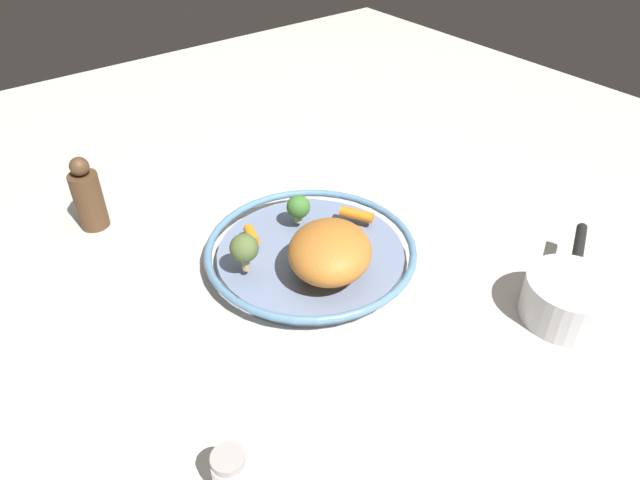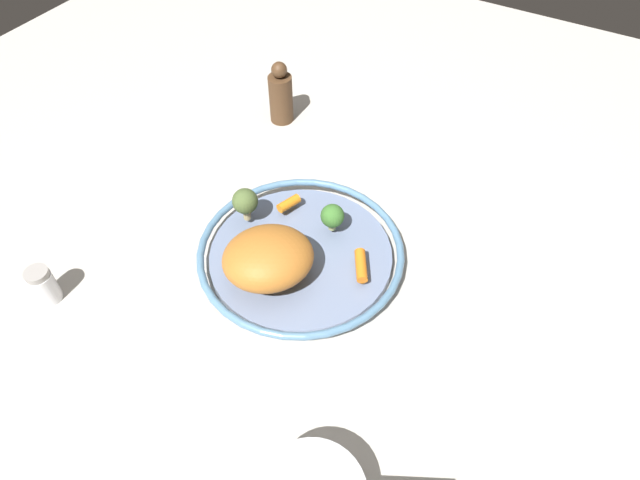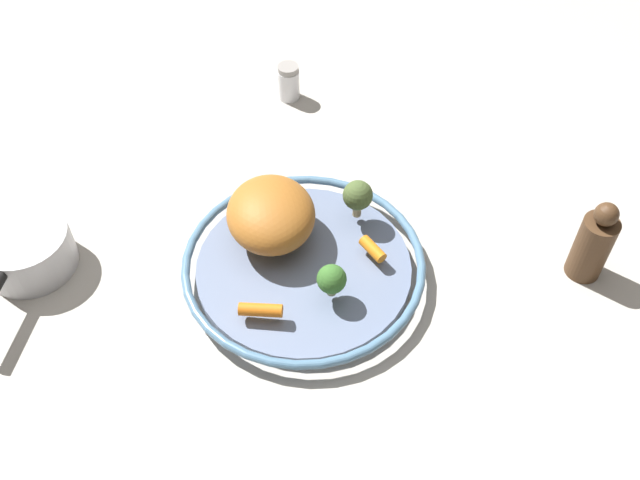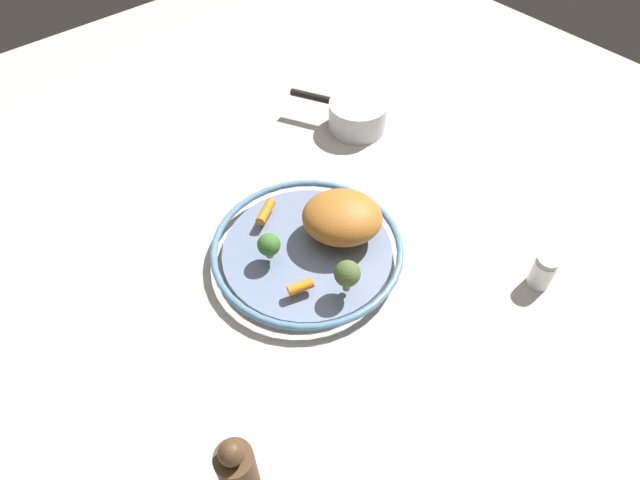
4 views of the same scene
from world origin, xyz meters
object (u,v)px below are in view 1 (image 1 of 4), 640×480
salt_shaker (231,475)px  pepper_mill (88,197)px  baby_carrot_back (357,214)px  saucepan (568,298)px  serving_bowl (311,253)px  baby_carrot_right (251,235)px  broccoli_floret_large (298,207)px  roast_chicken_piece (330,251)px  broccoli_floret_mid (244,249)px

salt_shaker → pepper_mill: pepper_mill is taller
baby_carrot_back → saucepan: bearing=108.5°
serving_bowl → baby_carrot_right: bearing=-46.4°
broccoli_floret_large → roast_chicken_piece: bearing=73.8°
roast_chicken_piece → baby_carrot_back: 0.14m
pepper_mill → salt_shaker: bearing=83.7°
roast_chicken_piece → broccoli_floret_mid: 0.12m
baby_carrot_back → broccoli_floret_mid: size_ratio=0.91×
baby_carrot_back → broccoli_floret_mid: broccoli_floret_mid is taller
baby_carrot_back → saucepan: size_ratio=0.27×
broccoli_floret_mid → pepper_mill: bearing=-67.3°
baby_carrot_back → baby_carrot_right: bearing=-19.2°
baby_carrot_right → saucepan: size_ratio=0.20×
broccoli_floret_large → salt_shaker: (0.32, 0.32, -0.03)m
serving_bowl → broccoli_floret_mid: bearing=-5.7°
serving_bowl → salt_shaker: (0.30, 0.26, 0.01)m
baby_carrot_back → baby_carrot_right: size_ratio=1.35×
baby_carrot_back → pepper_mill: size_ratio=0.42×
roast_chicken_piece → saucepan: (-0.23, 0.25, -0.04)m
baby_carrot_back → saucepan: 0.35m
serving_bowl → pepper_mill: bearing=-52.6°
baby_carrot_right → broccoli_floret_mid: bearing=51.3°
baby_carrot_right → broccoli_floret_large: bearing=176.2°
serving_bowl → broccoli_floret_large: broccoli_floret_large is taller
baby_carrot_back → baby_carrot_right: (0.17, -0.06, -0.00)m
salt_shaker → saucepan: bearing=173.4°
roast_chicken_piece → salt_shaker: roast_chicken_piece is taller
baby_carrot_back → saucepan: saucepan is taller
broccoli_floret_large → saucepan: broccoli_floret_large is taller
salt_shaker → baby_carrot_right: bearing=-125.5°
broccoli_floret_large → broccoli_floret_mid: size_ratio=0.80×
roast_chicken_piece → broccoli_floret_mid: size_ratio=2.27×
pepper_mill → saucepan: (-0.45, 0.63, -0.03)m
roast_chicken_piece → baby_carrot_right: (0.05, -0.14, -0.03)m
baby_carrot_right → broccoli_floret_large: 0.09m
baby_carrot_back → pepper_mill: pepper_mill is taller
baby_carrot_right → pepper_mill: size_ratio=0.31×
broccoli_floret_mid → saucepan: bearing=134.6°
salt_shaker → saucepan: 0.52m
roast_chicken_piece → serving_bowl: bearing=-102.6°
saucepan → roast_chicken_piece: bearing=-47.8°
roast_chicken_piece → pepper_mill: size_ratio=1.04×
pepper_mill → saucepan: pepper_mill is taller
serving_bowl → roast_chicken_piece: 0.09m
baby_carrot_right → broccoli_floret_mid: (0.05, 0.06, 0.03)m
broccoli_floret_mid → saucepan: broccoli_floret_mid is taller
serving_bowl → broccoli_floret_large: 0.08m
baby_carrot_right → broccoli_floret_mid: broccoli_floret_mid is taller
baby_carrot_right → saucepan: (-0.28, 0.39, -0.01)m
serving_bowl → roast_chicken_piece: (0.01, 0.07, 0.05)m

